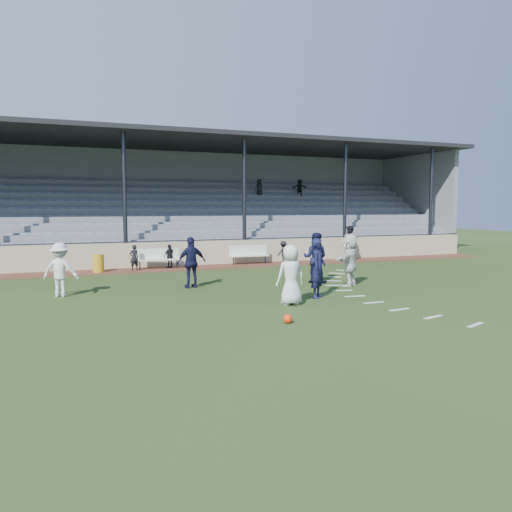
{
  "coord_description": "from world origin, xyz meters",
  "views": [
    {
      "loc": [
        -5.98,
        -12.51,
        2.89
      ],
      "look_at": [
        0.0,
        2.5,
        1.3
      ],
      "focal_mm": 35.0,
      "sensor_mm": 36.0,
      "label": 1
    }
  ],
  "objects_px": {
    "bench_right": "(249,253)",
    "player_navy_lead": "(318,268)",
    "bench_left": "(158,257)",
    "football": "(288,319)",
    "official": "(349,243)",
    "trash_bin": "(98,263)",
    "player_white_lead": "(291,275)"
  },
  "relations": [
    {
      "from": "trash_bin",
      "to": "player_navy_lead",
      "type": "bearing_deg",
      "value": -56.41
    },
    {
      "from": "bench_left",
      "to": "football",
      "type": "distance_m",
      "value": 12.19
    },
    {
      "from": "bench_right",
      "to": "football",
      "type": "height_order",
      "value": "bench_right"
    },
    {
      "from": "bench_right",
      "to": "player_navy_lead",
      "type": "height_order",
      "value": "player_navy_lead"
    },
    {
      "from": "player_navy_lead",
      "to": "bench_right",
      "type": "bearing_deg",
      "value": 37.93
    },
    {
      "from": "bench_left",
      "to": "player_navy_lead",
      "type": "distance_m",
      "value": 9.91
    },
    {
      "from": "trash_bin",
      "to": "player_white_lead",
      "type": "relative_size",
      "value": 0.44
    },
    {
      "from": "trash_bin",
      "to": "player_navy_lead",
      "type": "distance_m",
      "value": 10.89
    },
    {
      "from": "bench_right",
      "to": "official",
      "type": "relative_size",
      "value": 1.07
    },
    {
      "from": "football",
      "to": "official",
      "type": "height_order",
      "value": "official"
    },
    {
      "from": "bench_left",
      "to": "player_white_lead",
      "type": "relative_size",
      "value": 1.13
    },
    {
      "from": "football",
      "to": "player_white_lead",
      "type": "xyz_separation_m",
      "value": [
        1.1,
        2.12,
        0.78
      ]
    },
    {
      "from": "bench_right",
      "to": "trash_bin",
      "type": "bearing_deg",
      "value": -174.65
    },
    {
      "from": "football",
      "to": "player_white_lead",
      "type": "height_order",
      "value": "player_white_lead"
    },
    {
      "from": "bench_right",
      "to": "player_navy_lead",
      "type": "xyz_separation_m",
      "value": [
        -1.27,
        -9.53,
        0.37
      ]
    },
    {
      "from": "bench_left",
      "to": "player_navy_lead",
      "type": "relative_size",
      "value": 1.06
    },
    {
      "from": "trash_bin",
      "to": "official",
      "type": "bearing_deg",
      "value": 0.29
    },
    {
      "from": "player_navy_lead",
      "to": "official",
      "type": "relative_size",
      "value": 1.01
    },
    {
      "from": "football",
      "to": "player_white_lead",
      "type": "relative_size",
      "value": 0.13
    },
    {
      "from": "football",
      "to": "bench_left",
      "type": "bearing_deg",
      "value": 94.41
    },
    {
      "from": "bench_right",
      "to": "football",
      "type": "distance_m",
      "value": 12.9
    },
    {
      "from": "bench_left",
      "to": "player_navy_lead",
      "type": "xyz_separation_m",
      "value": [
        3.34,
        -9.32,
        0.37
      ]
    },
    {
      "from": "bench_left",
      "to": "player_white_lead",
      "type": "height_order",
      "value": "player_white_lead"
    },
    {
      "from": "player_white_lead",
      "to": "official",
      "type": "relative_size",
      "value": 0.95
    },
    {
      "from": "football",
      "to": "player_white_lead",
      "type": "bearing_deg",
      "value": 62.61
    },
    {
      "from": "bench_left",
      "to": "bench_right",
      "type": "height_order",
      "value": "same"
    },
    {
      "from": "bench_right",
      "to": "bench_left",
      "type": "bearing_deg",
      "value": -175.73
    },
    {
      "from": "bench_right",
      "to": "football",
      "type": "relative_size",
      "value": 8.48
    },
    {
      "from": "bench_left",
      "to": "official",
      "type": "bearing_deg",
      "value": 2.79
    },
    {
      "from": "bench_left",
      "to": "official",
      "type": "xyz_separation_m",
      "value": [
        10.27,
        -0.19,
        0.38
      ]
    },
    {
      "from": "player_white_lead",
      "to": "player_navy_lead",
      "type": "relative_size",
      "value": 0.94
    },
    {
      "from": "official",
      "to": "trash_bin",
      "type": "bearing_deg",
      "value": -58.13
    }
  ]
}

